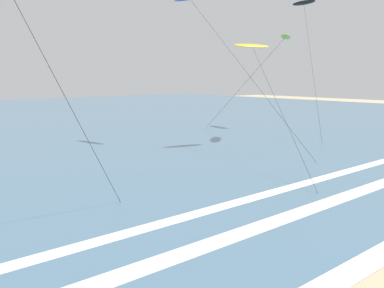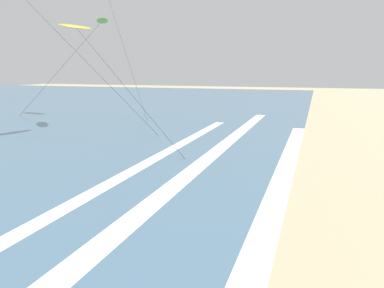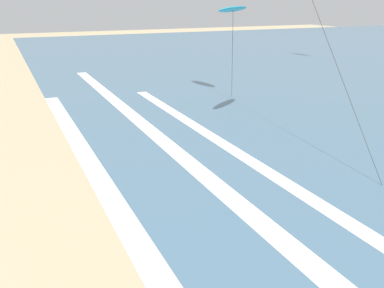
{
  "view_description": "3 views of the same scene",
  "coord_description": "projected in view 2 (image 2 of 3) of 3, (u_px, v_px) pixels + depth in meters",
  "views": [
    {
      "loc": [
        -8.5,
        3.89,
        5.17
      ],
      "look_at": [
        -2.5,
        10.9,
        3.67
      ],
      "focal_mm": 39.26,
      "sensor_mm": 36.0,
      "label": 1
    },
    {
      "loc": [
        -9.94,
        7.93,
        4.39
      ],
      "look_at": [
        -0.96,
        10.84,
        2.52
      ],
      "focal_mm": 36.15,
      "sensor_mm": 36.0,
      "label": 2
    },
    {
      "loc": [
        10.28,
        6.23,
        6.57
      ],
      "look_at": [
        1.23,
        10.28,
        3.14
      ],
      "focal_mm": 39.71,
      "sensor_mm": 36.0,
      "label": 3
    }
  ],
  "objects": [
    {
      "name": "kite_yellow_distant_high",
      "position": [
        76.0,
        27.0,
        28.66
      ],
      "size": [
        10.08,
        12.27,
        7.61
      ],
      "color": "yellow",
      "rests_on": "ground"
    },
    {
      "name": "wave_foam_outer_break",
      "position": [
        78.0,
        201.0,
        12.9
      ],
      "size": [
        39.44,
        0.68,
        0.01
      ],
      "primitive_type": "cube",
      "color": "white",
      "rests_on": "ocean_surface"
    },
    {
      "name": "kite_lime_high_right",
      "position": [
        102.0,
        21.0,
        33.03
      ],
      "size": [
        2.88,
        9.68,
        8.54
      ],
      "color": "#70C628",
      "rests_on": "ground"
    },
    {
      "name": "wave_foam_mid_break",
      "position": [
        111.0,
        237.0,
        10.13
      ],
      "size": [
        55.89,
        0.83,
        0.01
      ],
      "primitive_type": "cube",
      "color": "white",
      "rests_on": "ocean_surface"
    },
    {
      "name": "wave_foam_shoreline",
      "position": [
        263.0,
        238.0,
        10.1
      ],
      "size": [
        38.92,
        0.82,
        0.01
      ],
      "primitive_type": "cube",
      "color": "white",
      "rests_on": "ocean_surface"
    }
  ]
}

